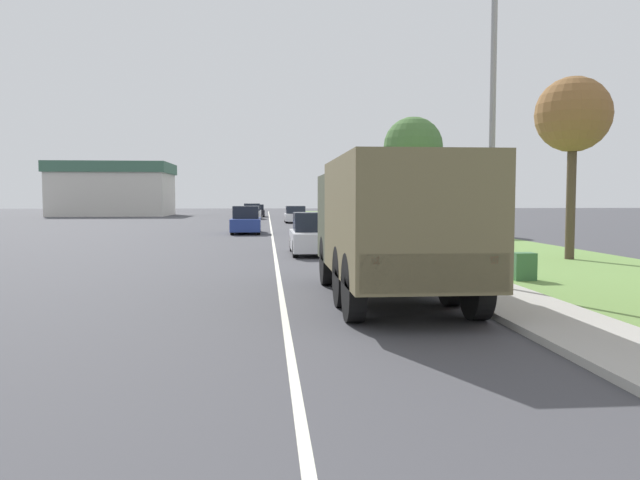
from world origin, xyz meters
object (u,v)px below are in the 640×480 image
Objects in this scene: car_second_ahead at (246,221)px; lamp_post at (485,68)px; car_nearest_ahead at (316,235)px; car_third_ahead at (295,215)px; car_fourth_ahead at (252,212)px; car_farthest_ahead at (256,211)px; military_truck at (391,221)px.

car_second_ahead is 25.01m from lamp_post.
car_nearest_ahead is at bearing -77.79° from car_second_ahead.
car_third_ahead is 0.93× the size of car_fourth_ahead.
car_farthest_ahead is (-3.01, 47.96, -0.06)m from car_nearest_ahead.
car_nearest_ahead is 14.57m from car_second_ahead.
car_farthest_ahead is at bearing 95.98° from lamp_post.
car_fourth_ahead is at bearing 94.46° from military_truck.
lamp_post is at bearing -82.78° from car_fourth_ahead.
car_nearest_ahead is at bearing -86.40° from car_farthest_ahead.
car_second_ahead is at bearing 102.21° from car_nearest_ahead.
car_nearest_ahead is at bearing 107.40° from lamp_post.
military_truck is at bearing -86.43° from car_nearest_ahead.
military_truck is 4.27m from lamp_post.
car_fourth_ahead is 7.64m from car_farthest_ahead.
military_truck is at bearing -81.48° from car_second_ahead.
military_truck is 1.71× the size of car_nearest_ahead.
car_fourth_ahead is (-3.31, 40.33, 0.00)m from car_nearest_ahead.
car_farthest_ahead is 58.08m from lamp_post.
car_third_ahead is 10.66m from car_fourth_ahead.
car_third_ahead is 17.91m from car_farthest_ahead.
car_farthest_ahead is (0.07, 33.72, -0.09)m from car_second_ahead.
car_third_ahead is at bearing -78.24° from car_farthest_ahead.
car_third_ahead is (3.72, 16.19, -0.08)m from car_second_ahead.
car_third_ahead is (0.64, 30.43, -0.05)m from car_nearest_ahead.
lamp_post is (3.02, -9.64, 4.30)m from car_nearest_ahead.
car_fourth_ahead is (-0.23, 26.09, -0.02)m from car_second_ahead.
car_second_ahead is 0.96× the size of car_fourth_ahead.
car_nearest_ahead is 0.86× the size of car_fourth_ahead.
lamp_post is at bearing -84.02° from car_farthest_ahead.
military_truck is 0.82× the size of lamp_post.
car_fourth_ahead reaches higher than car_third_ahead.
lamp_post is at bearing 27.40° from military_truck.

